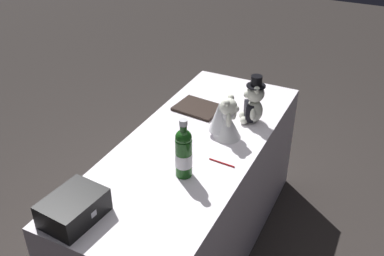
{
  "coord_description": "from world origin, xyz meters",
  "views": [
    {
      "loc": [
        -1.78,
        -0.88,
        2.09
      ],
      "look_at": [
        0.0,
        0.0,
        0.86
      ],
      "focal_mm": 41.38,
      "sensor_mm": 36.0,
      "label": 1
    }
  ],
  "objects_px": {
    "teddy_bear_bride": "(225,119)",
    "signing_pen": "(221,163)",
    "gift_case_black": "(74,208)",
    "guestbook": "(198,108)",
    "champagne_bottle": "(184,152)",
    "teddy_bear_groom": "(253,103)"
  },
  "relations": [
    {
      "from": "champagne_bottle",
      "to": "signing_pen",
      "type": "xyz_separation_m",
      "value": [
        0.17,
        -0.13,
        -0.13
      ]
    },
    {
      "from": "teddy_bear_bride",
      "to": "champagne_bottle",
      "type": "relative_size",
      "value": 0.79
    },
    {
      "from": "gift_case_black",
      "to": "guestbook",
      "type": "relative_size",
      "value": 1.04
    },
    {
      "from": "teddy_bear_bride",
      "to": "gift_case_black",
      "type": "height_order",
      "value": "teddy_bear_bride"
    },
    {
      "from": "teddy_bear_bride",
      "to": "guestbook",
      "type": "xyz_separation_m",
      "value": [
        0.21,
        0.26,
        -0.1
      ]
    },
    {
      "from": "signing_pen",
      "to": "guestbook",
      "type": "bearing_deg",
      "value": 37.36
    },
    {
      "from": "gift_case_black",
      "to": "guestbook",
      "type": "xyz_separation_m",
      "value": [
        1.1,
        -0.06,
        -0.05
      ]
    },
    {
      "from": "teddy_bear_groom",
      "to": "gift_case_black",
      "type": "distance_m",
      "value": 1.18
    },
    {
      "from": "champagne_bottle",
      "to": "teddy_bear_groom",
      "type": "bearing_deg",
      "value": -11.19
    },
    {
      "from": "gift_case_black",
      "to": "teddy_bear_groom",
      "type": "bearing_deg",
      "value": -20.1
    },
    {
      "from": "signing_pen",
      "to": "gift_case_black",
      "type": "height_order",
      "value": "gift_case_black"
    },
    {
      "from": "teddy_bear_bride",
      "to": "guestbook",
      "type": "height_order",
      "value": "teddy_bear_bride"
    },
    {
      "from": "teddy_bear_bride",
      "to": "signing_pen",
      "type": "distance_m",
      "value": 0.28
    },
    {
      "from": "signing_pen",
      "to": "guestbook",
      "type": "height_order",
      "value": "guestbook"
    },
    {
      "from": "guestbook",
      "to": "signing_pen",
      "type": "bearing_deg",
      "value": -136.52
    },
    {
      "from": "signing_pen",
      "to": "teddy_bear_groom",
      "type": "bearing_deg",
      "value": 0.19
    },
    {
      "from": "guestbook",
      "to": "teddy_bear_groom",
      "type": "bearing_deg",
      "value": -82.29
    },
    {
      "from": "teddy_bear_bride",
      "to": "gift_case_black",
      "type": "bearing_deg",
      "value": 159.94
    },
    {
      "from": "signing_pen",
      "to": "teddy_bear_bride",
      "type": "bearing_deg",
      "value": 18.87
    },
    {
      "from": "gift_case_black",
      "to": "teddy_bear_bride",
      "type": "bearing_deg",
      "value": -20.06
    },
    {
      "from": "champagne_bottle",
      "to": "teddy_bear_bride",
      "type": "bearing_deg",
      "value": -6.02
    },
    {
      "from": "signing_pen",
      "to": "gift_case_black",
      "type": "relative_size",
      "value": 0.53
    }
  ]
}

